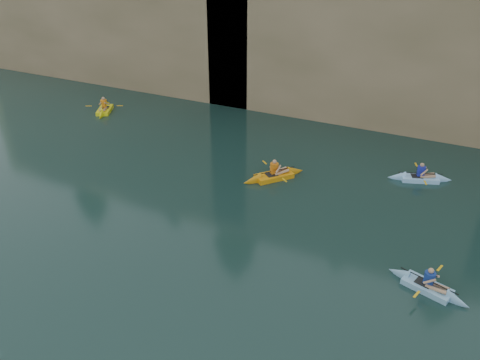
% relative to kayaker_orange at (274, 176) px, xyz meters
% --- Properties ---
extents(cliff, '(70.00, 16.00, 12.00)m').
position_rel_kayaker_orange_xyz_m(cliff, '(1.33, 17.26, 5.84)').
color(cliff, tan).
rests_on(cliff, ground).
extents(cliff_slab_west, '(26.00, 2.40, 10.56)m').
position_rel_kayaker_orange_xyz_m(cliff_slab_west, '(-18.67, 9.86, 5.12)').
color(cliff_slab_west, '#957A5A').
rests_on(cliff_slab_west, ground).
extents(cliff_slab_center, '(24.00, 2.40, 11.40)m').
position_rel_kayaker_orange_xyz_m(cliff_slab_center, '(3.33, 9.86, 5.54)').
color(cliff_slab_center, '#957A5A').
rests_on(cliff_slab_center, ground).
extents(sea_cave_west, '(4.50, 1.00, 4.00)m').
position_rel_kayaker_orange_xyz_m(sea_cave_west, '(-16.67, 9.21, 1.84)').
color(sea_cave_west, black).
rests_on(sea_cave_west, ground).
extents(sea_cave_center, '(3.50, 1.00, 3.20)m').
position_rel_kayaker_orange_xyz_m(sea_cave_center, '(-2.67, 9.21, 1.44)').
color(sea_cave_center, black).
rests_on(sea_cave_center, ground).
extents(kayaker_orange, '(2.81, 3.16, 1.32)m').
position_rel_kayaker_orange_xyz_m(kayaker_orange, '(0.00, 0.00, 0.00)').
color(kayaker_orange, orange).
rests_on(kayaker_orange, ground).
extents(kayaker_ltblue_near, '(3.05, 2.24, 1.17)m').
position_rel_kayaker_orange_xyz_m(kayaker_ltblue_near, '(8.09, -5.34, -0.02)').
color(kayaker_ltblue_near, '#7FB0D5').
rests_on(kayaker_ltblue_near, ground).
extents(kayaker_yellow, '(2.32, 3.21, 1.32)m').
position_rel_kayaker_orange_xyz_m(kayaker_yellow, '(-14.39, 3.92, 0.00)').
color(kayaker_yellow, yellow).
rests_on(kayaker_yellow, ground).
extents(kayaker_ltblue_mid, '(3.25, 2.28, 1.22)m').
position_rel_kayaker_orange_xyz_m(kayaker_ltblue_mid, '(6.73, 3.06, -0.01)').
color(kayaker_ltblue_mid, '#98CDFF').
rests_on(kayaker_ltblue_mid, ground).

